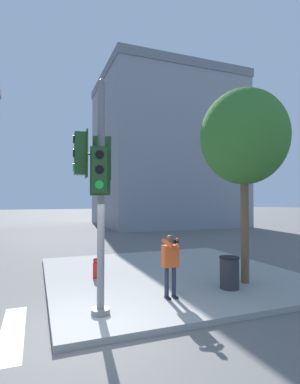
{
  "coord_description": "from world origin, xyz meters",
  "views": [
    {
      "loc": [
        -0.8,
        -5.83,
        2.6
      ],
      "look_at": [
        1.77,
        0.88,
        2.78
      ],
      "focal_mm": 28.0,
      "sensor_mm": 36.0,
      "label": 1
    }
  ],
  "objects": [
    {
      "name": "street_tree",
      "position": [
        5.05,
        1.52,
        4.47
      ],
      "size": [
        2.62,
        2.62,
        5.8
      ],
      "color": "brown",
      "rests_on": "sidewalk_corner"
    },
    {
      "name": "trash_bin",
      "position": [
        4.25,
        1.17,
        0.58
      ],
      "size": [
        0.55,
        0.55,
        0.88
      ],
      "color": "#2D2D33",
      "rests_on": "sidewalk_corner"
    },
    {
      "name": "fire_hydrant",
      "position": [
        0.98,
        3.56,
        0.45
      ],
      "size": [
        0.19,
        0.25,
        0.64
      ],
      "color": "red",
      "rests_on": "sidewalk_corner"
    },
    {
      "name": "traffic_signal_pole",
      "position": [
        0.44,
        0.62,
        3.06
      ],
      "size": [
        0.89,
        1.2,
        5.11
      ],
      "color": "slate",
      "rests_on": "sidewalk_corner"
    },
    {
      "name": "building_right",
      "position": [
        11.76,
        22.69,
        7.52
      ],
      "size": [
        13.24,
        11.89,
        15.02
      ],
      "color": "gray",
      "rests_on": "ground_plane"
    },
    {
      "name": "ground_plane",
      "position": [
        0.0,
        0.0,
        0.0
      ],
      "size": [
        160.0,
        160.0,
        0.0
      ],
      "primitive_type": "plane",
      "color": "slate"
    },
    {
      "name": "sidewalk_corner",
      "position": [
        3.5,
        3.5,
        0.07
      ],
      "size": [
        8.0,
        8.0,
        0.14
      ],
      "color": "#9E9B96",
      "rests_on": "ground_plane"
    },
    {
      "name": "person_photographer",
      "position": [
        2.39,
        1.04,
        1.07
      ],
      "size": [
        0.5,
        0.53,
        1.57
      ],
      "color": "black",
      "rests_on": "sidewalk_corner"
    }
  ]
}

